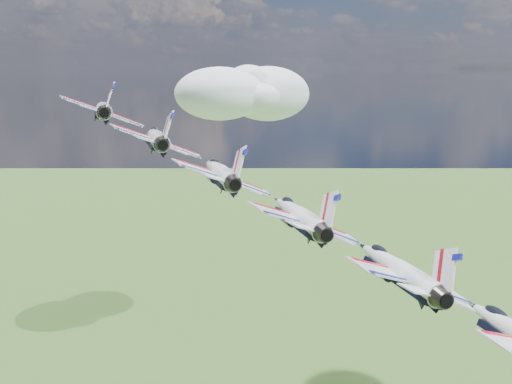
{
  "coord_description": "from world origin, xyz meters",
  "views": [
    {
      "loc": [
        -7.31,
        -75.58,
        171.32
      ],
      "look_at": [
        -1.66,
        -12.27,
        157.53
      ],
      "focal_mm": 40.0,
      "sensor_mm": 36.0,
      "label": 1
    }
  ],
  "objects_px": {
    "jet_0": "(103,109)",
    "jet_1": "(156,137)",
    "jet_3": "(297,214)",
    "jet_4": "(396,268)",
    "jet_2": "(219,172)"
  },
  "relations": [
    {
      "from": "jet_0",
      "to": "jet_1",
      "type": "distance_m",
      "value": 12.39
    },
    {
      "from": "jet_3",
      "to": "jet_1",
      "type": "bearing_deg",
      "value": 122.4
    },
    {
      "from": "jet_0",
      "to": "jet_4",
      "type": "distance_m",
      "value": 49.58
    },
    {
      "from": "jet_1",
      "to": "jet_2",
      "type": "distance_m",
      "value": 12.39
    },
    {
      "from": "jet_3",
      "to": "jet_2",
      "type": "bearing_deg",
      "value": 122.4
    },
    {
      "from": "jet_2",
      "to": "jet_4",
      "type": "xyz_separation_m",
      "value": [
        16.32,
        -17.51,
        -6.45
      ]
    },
    {
      "from": "jet_2",
      "to": "jet_0",
      "type": "bearing_deg",
      "value": 122.4
    },
    {
      "from": "jet_3",
      "to": "jet_4",
      "type": "bearing_deg",
      "value": -57.6
    },
    {
      "from": "jet_2",
      "to": "jet_4",
      "type": "bearing_deg",
      "value": -57.6
    },
    {
      "from": "jet_0",
      "to": "jet_1",
      "type": "relative_size",
      "value": 1.0
    },
    {
      "from": "jet_2",
      "to": "jet_3",
      "type": "distance_m",
      "value": 12.39
    },
    {
      "from": "jet_1",
      "to": "jet_4",
      "type": "distance_m",
      "value": 37.18
    },
    {
      "from": "jet_0",
      "to": "jet_3",
      "type": "height_order",
      "value": "jet_0"
    },
    {
      "from": "jet_1",
      "to": "jet_3",
      "type": "xyz_separation_m",
      "value": [
        16.32,
        -17.51,
        -6.45
      ]
    },
    {
      "from": "jet_1",
      "to": "jet_3",
      "type": "relative_size",
      "value": 1.0
    }
  ]
}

